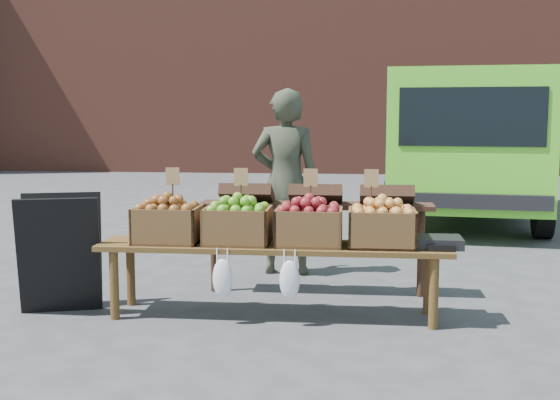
# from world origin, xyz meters

# --- Properties ---
(ground) EXTENTS (80.00, 80.00, 0.00)m
(ground) POSITION_xyz_m (0.00, 0.00, 0.00)
(ground) COLOR #414244
(delivery_van) EXTENTS (2.70, 4.95, 2.12)m
(delivery_van) POSITION_xyz_m (2.15, 5.41, 1.06)
(delivery_van) COLOR #65E12B
(delivery_van) RESTS_ON ground
(vendor) EXTENTS (0.66, 0.44, 1.80)m
(vendor) POSITION_xyz_m (-0.13, 1.57, 0.90)
(vendor) COLOR #373B2C
(vendor) RESTS_ON ground
(chalkboard_sign) EXTENTS (0.70, 0.51, 0.95)m
(chalkboard_sign) POSITION_xyz_m (-1.77, 0.05, 0.47)
(chalkboard_sign) COLOR black
(chalkboard_sign) RESTS_ON ground
(back_table) EXTENTS (2.10, 0.44, 1.04)m
(back_table) POSITION_xyz_m (0.21, 0.79, 0.52)
(back_table) COLOR #362015
(back_table) RESTS_ON ground
(display_bench) EXTENTS (2.70, 0.56, 0.57)m
(display_bench) POSITION_xyz_m (-0.08, 0.07, 0.28)
(display_bench) COLOR #533919
(display_bench) RESTS_ON ground
(crate_golden_apples) EXTENTS (0.50, 0.40, 0.28)m
(crate_golden_apples) POSITION_xyz_m (-0.90, 0.07, 0.71)
(crate_golden_apples) COLOR brown
(crate_golden_apples) RESTS_ON display_bench
(crate_russet_pears) EXTENTS (0.50, 0.40, 0.28)m
(crate_russet_pears) POSITION_xyz_m (-0.35, 0.07, 0.71)
(crate_russet_pears) COLOR #387717
(crate_russet_pears) RESTS_ON display_bench
(crate_red_apples) EXTENTS (0.50, 0.40, 0.28)m
(crate_red_apples) POSITION_xyz_m (0.20, 0.07, 0.71)
(crate_red_apples) COLOR maroon
(crate_red_apples) RESTS_ON display_bench
(crate_green_apples) EXTENTS (0.50, 0.40, 0.28)m
(crate_green_apples) POSITION_xyz_m (0.75, 0.07, 0.71)
(crate_green_apples) COLOR #A28F24
(crate_green_apples) RESTS_ON display_bench
(weighing_scale) EXTENTS (0.34, 0.30, 0.08)m
(weighing_scale) POSITION_xyz_m (1.17, 0.07, 0.61)
(weighing_scale) COLOR black
(weighing_scale) RESTS_ON display_bench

